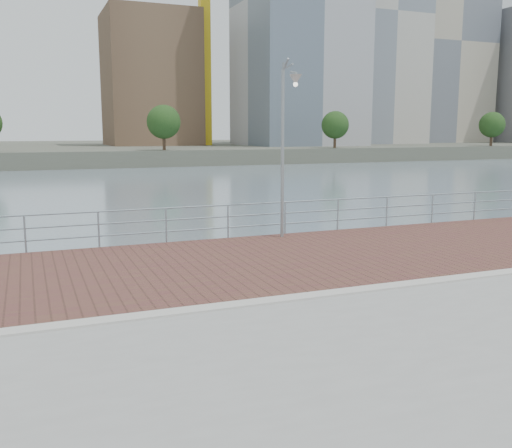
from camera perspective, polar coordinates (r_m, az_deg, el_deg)
name	(u,v)px	position (r m, az deg, el deg)	size (l,w,h in m)	color
water	(291,389)	(12.76, 3.50, -16.18)	(400.00, 400.00, 0.00)	slate
brick_lane	(234,263)	(15.25, -2.25, -3.88)	(40.00, 6.80, 0.02)	brown
curb	(292,298)	(12.03, 3.60, -7.42)	(40.00, 0.40, 0.06)	#B7B5AD
far_shore	(49,150)	(133.04, -19.96, 6.94)	(320.00, 95.00, 2.50)	#4C5142
guardrail	(198,219)	(18.30, -5.87, 0.47)	(39.06, 0.06, 1.13)	#8C9EA8
street_lamp	(288,118)	(18.21, 3.23, 10.51)	(0.40, 1.16, 5.45)	gray
skyline	(187,29)	(120.50, -6.89, 18.81)	(233.00, 41.00, 57.59)	#ADA38E
shoreline_trees	(191,124)	(90.72, -6.50, 9.95)	(169.87, 5.18, 6.90)	#473323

